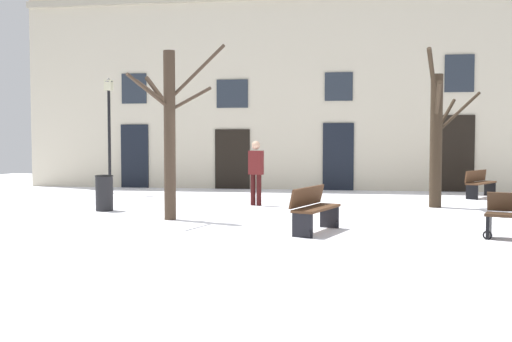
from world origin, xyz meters
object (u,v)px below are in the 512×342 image
(tree_near_facade, at_px, (169,129))
(litter_bin, at_px, (104,193))
(tree_center, at_px, (437,134))
(person_by_shop_door, at_px, (256,169))
(streetlamp, at_px, (109,123))
(bench_near_lamp, at_px, (314,209))
(bench_near_center_tree, at_px, (480,183))

(tree_near_facade, height_order, litter_bin, tree_near_facade)
(tree_center, xyz_separation_m, person_by_shop_door, (-4.87, -0.27, -0.97))
(streetlamp, distance_m, litter_bin, 5.35)
(tree_center, bearing_deg, bench_near_lamp, -122.23)
(tree_center, height_order, bench_near_center_tree, tree_center)
(tree_near_facade, bearing_deg, litter_bin, 148.29)
(streetlamp, height_order, person_by_shop_door, streetlamp)
(streetlamp, xyz_separation_m, bench_near_center_tree, (12.15, 0.52, -1.93))
(streetlamp, distance_m, bench_near_lamp, 10.55)
(tree_near_facade, bearing_deg, streetlamp, 123.69)
(streetlamp, bearing_deg, litter_bin, -68.58)
(tree_center, xyz_separation_m, bench_near_center_tree, (1.79, 3.07, -1.51))
(tree_center, relative_size, person_by_shop_door, 2.31)
(bench_near_lamp, bearing_deg, bench_near_center_tree, -12.18)
(tree_center, distance_m, person_by_shop_door, 4.98)
(bench_near_lamp, xyz_separation_m, bench_near_center_tree, (4.80, 7.84, -0.00))
(tree_near_facade, height_order, bench_near_lamp, tree_near_facade)
(tree_near_facade, relative_size, bench_near_center_tree, 2.43)
(streetlamp, bearing_deg, tree_center, -13.83)
(litter_bin, relative_size, bench_near_center_tree, 0.56)
(litter_bin, distance_m, person_by_shop_door, 4.12)
(tree_center, distance_m, litter_bin, 8.92)
(bench_near_lamp, bearing_deg, person_by_shop_door, 41.81)
(tree_near_facade, bearing_deg, bench_near_center_tree, 38.53)
(streetlamp, xyz_separation_m, litter_bin, (1.82, -4.64, -1.93))
(litter_bin, height_order, bench_near_lamp, litter_bin)
(streetlamp, relative_size, bench_near_center_tree, 2.38)
(bench_near_lamp, bearing_deg, tree_near_facade, 87.53)
(bench_near_center_tree, xyz_separation_m, person_by_shop_door, (-6.66, -3.34, 0.54))
(bench_near_lamp, height_order, person_by_shop_door, person_by_shop_door)
(bench_near_center_tree, height_order, person_by_shop_door, person_by_shop_door)
(tree_near_facade, height_order, person_by_shop_door, tree_near_facade)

